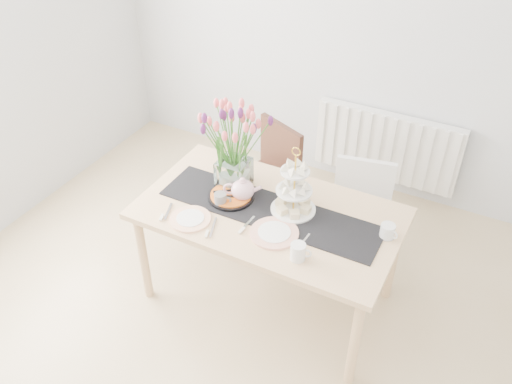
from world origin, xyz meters
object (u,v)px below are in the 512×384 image
at_px(tart_tin, 231,196).
at_px(mug_grey, 220,200).
at_px(chair_brown, 269,172).
at_px(plate_left, 190,219).
at_px(radiator, 386,146).
at_px(plate_right, 274,233).
at_px(tulip_vase, 233,135).
at_px(cream_jug, 387,231).
at_px(dining_table, 269,221).
at_px(mug_white, 298,252).
at_px(chair_white, 360,210).
at_px(cake_stand, 294,196).
at_px(teapot, 243,190).

xyz_separation_m(tart_tin, mug_grey, (-0.02, -0.09, 0.03)).
distance_m(chair_brown, tart_tin, 0.74).
bearing_deg(chair_brown, plate_left, -68.91).
xyz_separation_m(radiator, plate_right, (-0.20, -1.71, 0.31)).
height_order(tulip_vase, tart_tin, tulip_vase).
bearing_deg(cream_jug, radiator, 129.85).
relative_size(radiator, plate_left, 4.80).
bearing_deg(plate_left, dining_table, 37.63).
bearing_deg(mug_white, chair_white, 73.49).
bearing_deg(plate_right, radiator, 83.38).
bearing_deg(mug_white, radiator, 78.66).
height_order(chair_brown, cake_stand, cake_stand).
relative_size(cake_stand, plate_right, 1.41).
height_order(dining_table, teapot, teapot).
xyz_separation_m(dining_table, teapot, (-0.20, 0.03, 0.15)).
relative_size(chair_white, cream_jug, 9.57).
height_order(radiator, plate_right, plate_right).
bearing_deg(mug_white, chair_brown, 112.51).
relative_size(mug_grey, plate_right, 0.32).
bearing_deg(teapot, radiator, 49.35).
distance_m(dining_table, tulip_vase, 0.58).
relative_size(teapot, mug_grey, 2.58).
relative_size(mug_white, plate_left, 0.41).
distance_m(chair_brown, mug_white, 1.22).
bearing_deg(chair_white, dining_table, -135.26).
bearing_deg(dining_table, tulip_vase, 157.19).
bearing_deg(mug_white, teapot, 136.46).
relative_size(dining_table, mug_grey, 17.62).
height_order(chair_brown, chair_white, chair_brown).
relative_size(tart_tin, mug_grey, 3.20).
distance_m(tulip_vase, teapot, 0.35).
relative_size(radiator, tart_tin, 4.13).
bearing_deg(tart_tin, plate_left, -111.10).
bearing_deg(chair_brown, teapot, -54.41).
bearing_deg(tart_tin, teapot, 23.47).
xyz_separation_m(chair_brown, plate_right, (0.46, -0.86, 0.25)).
relative_size(tulip_vase, teapot, 2.93).
distance_m(radiator, chair_white, 0.93).
xyz_separation_m(chair_white, plate_left, (-0.79, -0.90, 0.28)).
relative_size(radiator, chair_brown, 1.37).
height_order(chair_brown, tart_tin, chair_brown).
height_order(teapot, mug_grey, teapot).
xyz_separation_m(tulip_vase, teapot, (0.12, -0.11, -0.31)).
distance_m(cake_stand, plate_right, 0.27).
relative_size(mug_grey, mug_white, 0.89).
bearing_deg(plate_left, tart_tin, 68.90).
bearing_deg(mug_white, plate_left, 168.17).
distance_m(tulip_vase, cake_stand, 0.53).
xyz_separation_m(chair_white, mug_white, (-0.08, -0.91, 0.33)).
bearing_deg(mug_grey, plate_left, -136.38).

